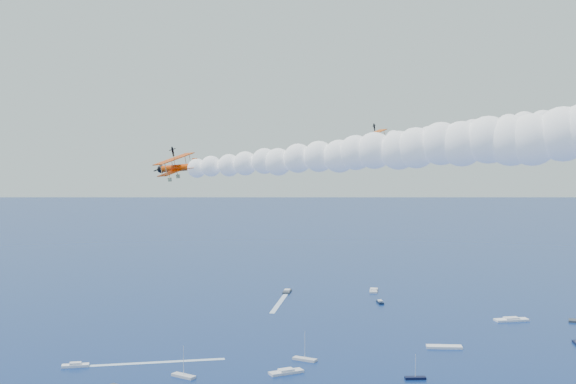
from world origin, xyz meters
The scene contains 5 objects.
biplane_lead centered at (5.60, 32.21, 61.64)m, with size 6.55×7.35×4.43m, color #E24E04, non-canonical shape.
biplane_trail centered at (-7.58, -1.98, 57.43)m, with size 6.97×7.82×4.71m, color #DD4104, non-canonical shape.
smoke_trail_trail centered at (23.82, 1.49, 59.85)m, with size 63.45×12.88×11.43m, color white, non-canonical shape.
spectator_boats centered at (-1.53, 123.07, 0.35)m, with size 218.81×187.35×0.70m.
boat_wakes centered at (-24.97, 92.07, 0.03)m, with size 242.25×148.00×0.04m.
Camera 1 is at (62.35, -78.03, 59.44)m, focal length 46.22 mm.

